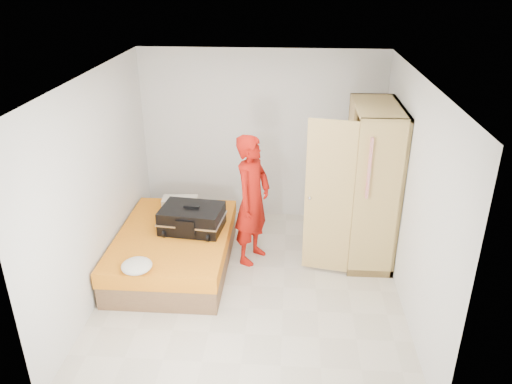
# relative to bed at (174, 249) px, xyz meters

# --- Properties ---
(room) EXTENTS (4.00, 4.02, 2.60)m
(room) POSITION_rel_bed_xyz_m (1.05, -0.40, 1.05)
(room) COLOR beige
(room) RESTS_ON ground
(bed) EXTENTS (1.42, 2.02, 0.50)m
(bed) POSITION_rel_bed_xyz_m (0.00, 0.00, 0.00)
(bed) COLOR brown
(bed) RESTS_ON ground
(wardrobe) EXTENTS (1.16, 1.20, 2.10)m
(wardrobe) POSITION_rel_bed_xyz_m (2.50, 0.46, 0.75)
(wardrobe) COLOR tan
(wardrobe) RESTS_ON ground
(person) EXTENTS (0.65, 0.76, 1.76)m
(person) POSITION_rel_bed_xyz_m (1.01, 0.26, 0.63)
(person) COLOR #B30F0B
(person) RESTS_ON ground
(suitcase) EXTENTS (0.86, 0.67, 0.34)m
(suitcase) POSITION_rel_bed_xyz_m (0.23, 0.12, 0.40)
(suitcase) COLOR black
(suitcase) RESTS_ON bed
(round_cushion) EXTENTS (0.35, 0.35, 0.13)m
(round_cushion) POSITION_rel_bed_xyz_m (-0.21, -0.90, 0.32)
(round_cushion) COLOR white
(round_cushion) RESTS_ON bed
(pillow) EXTENTS (0.52, 0.30, 0.09)m
(pillow) POSITION_rel_bed_xyz_m (-0.09, 0.85, 0.29)
(pillow) COLOR white
(pillow) RESTS_ON bed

